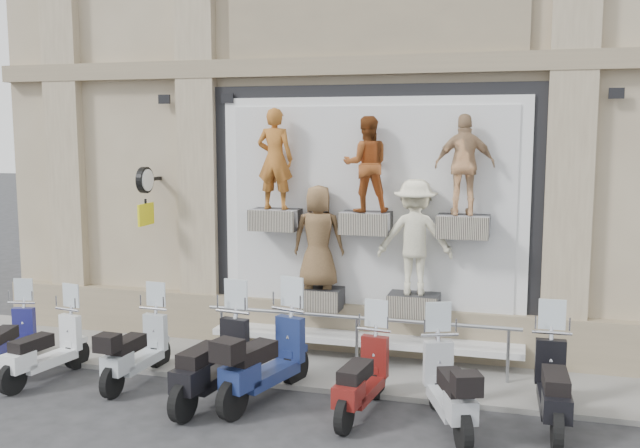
# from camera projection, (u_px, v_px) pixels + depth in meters

# --- Properties ---
(ground) EXTENTS (90.00, 90.00, 0.00)m
(ground) POSITION_uv_depth(u_px,v_px,m) (322.00, 423.00, 9.34)
(ground) COLOR #2A2A2C
(ground) RESTS_ON ground
(sidewalk) EXTENTS (16.00, 2.20, 0.08)m
(sidewalk) POSITION_uv_depth(u_px,v_px,m) (358.00, 369.00, 11.34)
(sidewalk) COLOR gray
(sidewalk) RESTS_ON ground
(building) EXTENTS (14.00, 8.60, 12.00)m
(building) POSITION_uv_depth(u_px,v_px,m) (411.00, 27.00, 15.23)
(building) COLOR tan
(building) RESTS_ON ground
(shop_vitrine) EXTENTS (5.60, 0.83, 4.30)m
(shop_vitrine) POSITION_uv_depth(u_px,v_px,m) (373.00, 220.00, 11.63)
(shop_vitrine) COLOR black
(shop_vitrine) RESTS_ON ground
(guard_rail) EXTENTS (5.06, 0.10, 0.93)m
(guard_rail) POSITION_uv_depth(u_px,v_px,m) (357.00, 345.00, 11.19)
(guard_rail) COLOR #9EA0A5
(guard_rail) RESTS_ON ground
(clock_sign_bracket) EXTENTS (0.10, 0.80, 1.02)m
(clock_sign_bracket) POSITION_uv_depth(u_px,v_px,m) (146.00, 189.00, 12.39)
(clock_sign_bracket) COLOR black
(clock_sign_bracket) RESTS_ON ground
(scooter_a) EXTENTS (0.86, 1.77, 1.38)m
(scooter_a) POSITION_uv_depth(u_px,v_px,m) (9.00, 328.00, 11.28)
(scooter_a) COLOR navy
(scooter_a) RESTS_ON ground
(scooter_b) EXTENTS (0.79, 1.79, 1.41)m
(scooter_b) POSITION_uv_depth(u_px,v_px,m) (44.00, 336.00, 10.81)
(scooter_b) COLOR silver
(scooter_b) RESTS_ON ground
(scooter_c) EXTENTS (0.59, 1.80, 1.44)m
(scooter_c) POSITION_uv_depth(u_px,v_px,m) (136.00, 337.00, 10.73)
(scooter_c) COLOR #A7AFB5
(scooter_c) RESTS_ON ground
(scooter_d) EXTENTS (0.85, 2.08, 1.64)m
(scooter_d) POSITION_uv_depth(u_px,v_px,m) (212.00, 346.00, 9.93)
(scooter_d) COLOR black
(scooter_d) RESTS_ON ground
(scooter_e) EXTENTS (1.13, 2.15, 1.68)m
(scooter_e) POSITION_uv_depth(u_px,v_px,m) (265.00, 344.00, 9.97)
(scooter_e) COLOR navy
(scooter_e) RESTS_ON ground
(scooter_f) EXTENTS (0.73, 1.85, 1.46)m
(scooter_f) POSITION_uv_depth(u_px,v_px,m) (362.00, 363.00, 9.50)
(scooter_f) COLOR #5F1310
(scooter_f) RESTS_ON ground
(scooter_g) EXTENTS (1.17, 1.94, 1.52)m
(scooter_g) POSITION_uv_depth(u_px,v_px,m) (449.00, 372.00, 9.07)
(scooter_g) COLOR #A6A9AD
(scooter_g) RESTS_ON ground
(scooter_h) EXTENTS (0.64, 1.93, 1.55)m
(scooter_h) POSITION_uv_depth(u_px,v_px,m) (554.00, 370.00, 9.09)
(scooter_h) COLOR black
(scooter_h) RESTS_ON ground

